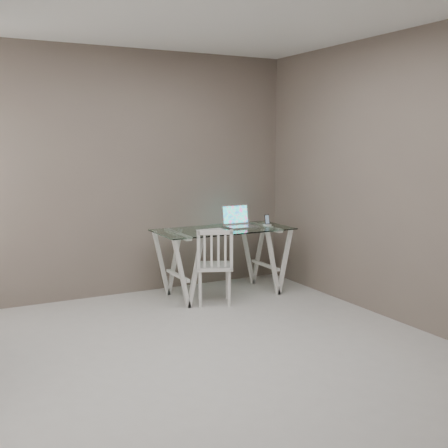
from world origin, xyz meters
name	(u,v)px	position (x,y,z in m)	size (l,w,h in m)	color
room	(205,139)	(-0.06, 0.02, 1.72)	(4.50, 4.52, 2.71)	#ACAAA5
desk	(223,261)	(0.96, 1.68, 0.38)	(1.50, 0.70, 0.75)	silver
chair	(214,263)	(0.69, 1.37, 0.45)	(0.49, 0.49, 0.81)	silver
laptop	(239,221)	(1.20, 1.76, 0.80)	(0.34, 0.28, 0.24)	silver
keyboard	(210,230)	(0.78, 1.64, 0.75)	(0.31, 0.13, 0.01)	silver
mouse	(221,232)	(0.79, 1.40, 0.76)	(0.10, 0.06, 0.03)	silver
phone_dock	(267,222)	(1.52, 1.67, 0.78)	(0.07, 0.07, 0.12)	white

